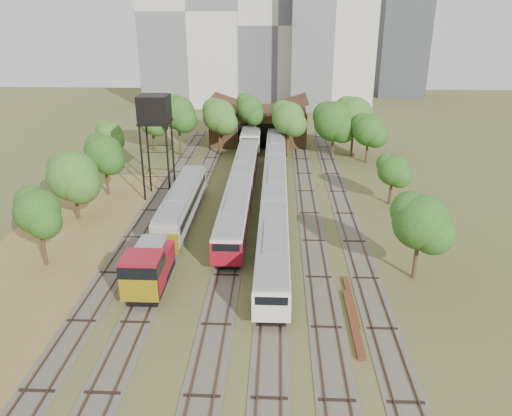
{
  "coord_description": "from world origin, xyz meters",
  "views": [
    {
      "loc": [
        2.23,
        -27.27,
        21.42
      ],
      "look_at": [
        0.16,
        20.07,
        2.5
      ],
      "focal_mm": 35.0,
      "sensor_mm": 36.0,
      "label": 1
    }
  ],
  "objects_px": {
    "water_tower": "(154,112)",
    "shunter_locomotive": "(149,269)",
    "railcar_green_set": "(275,187)",
    "railcar_red_set": "(241,188)"
  },
  "relations": [
    {
      "from": "railcar_green_set",
      "to": "water_tower",
      "type": "xyz_separation_m",
      "value": [
        -14.05,
        1.3,
        8.54
      ]
    },
    {
      "from": "railcar_red_set",
      "to": "water_tower",
      "type": "bearing_deg",
      "value": 169.2
    },
    {
      "from": "railcar_red_set",
      "to": "railcar_green_set",
      "type": "relative_size",
      "value": 0.66
    },
    {
      "from": "water_tower",
      "to": "railcar_red_set",
      "type": "bearing_deg",
      "value": -10.8
    },
    {
      "from": "railcar_green_set",
      "to": "shunter_locomotive",
      "type": "distance_m",
      "value": 23.0
    },
    {
      "from": "railcar_green_set",
      "to": "shunter_locomotive",
      "type": "bearing_deg",
      "value": -115.77
    },
    {
      "from": "shunter_locomotive",
      "to": "water_tower",
      "type": "distance_m",
      "value": 23.92
    },
    {
      "from": "shunter_locomotive",
      "to": "railcar_red_set",
      "type": "bearing_deg",
      "value": 73.37
    },
    {
      "from": "railcar_green_set",
      "to": "water_tower",
      "type": "height_order",
      "value": "water_tower"
    },
    {
      "from": "water_tower",
      "to": "shunter_locomotive",
      "type": "bearing_deg",
      "value": -79.58
    }
  ]
}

